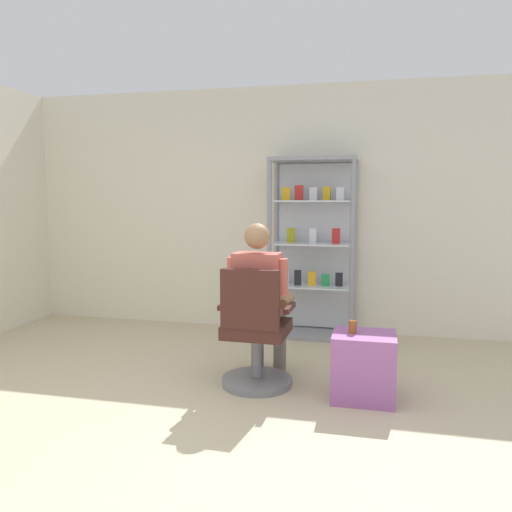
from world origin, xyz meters
name	(u,v)px	position (x,y,z in m)	size (l,w,h in m)	color
ground_plane	(186,453)	(0.00, 0.00, 0.00)	(7.20, 7.20, 0.00)	#C6B793
back_wall	(280,210)	(0.00, 3.00, 1.35)	(6.00, 0.10, 2.70)	silver
display_cabinet_main	(313,246)	(0.40, 2.76, 0.97)	(0.90, 0.45, 1.90)	gray
office_chair	(255,339)	(0.16, 1.10, 0.39)	(0.57, 0.56, 0.96)	slate
seated_shopkeeper	(260,294)	(0.16, 1.27, 0.71)	(0.49, 0.57, 1.29)	slate
storage_crate	(364,366)	(0.99, 1.07, 0.25)	(0.46, 0.40, 0.49)	#9E599E
tea_glass	(353,327)	(0.90, 1.06, 0.54)	(0.06, 0.06, 0.09)	brown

